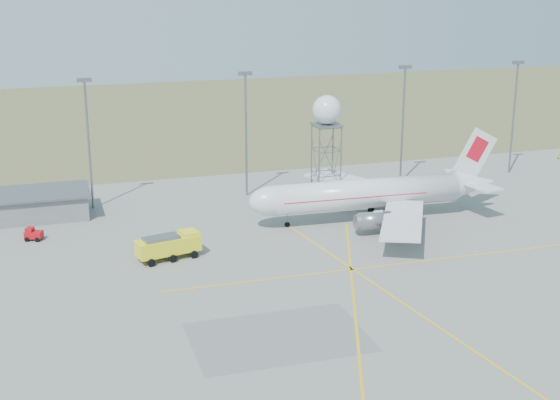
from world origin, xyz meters
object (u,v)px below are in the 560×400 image
object	(u,v)px
fire_truck	(170,247)
baggage_tug	(34,235)
radar_tower	(326,141)
airliner_main	(370,194)

from	to	relation	value
fire_truck	baggage_tug	xyz separation A→B (m)	(-17.05, 12.71, -0.92)
radar_tower	baggage_tug	size ratio (longest dim) A/B	6.24
radar_tower	fire_truck	xyz separation A→B (m)	(-29.10, -20.48, -7.88)
fire_truck	baggage_tug	world-z (taller)	fire_truck
radar_tower	baggage_tug	distance (m)	47.63
radar_tower	baggage_tug	world-z (taller)	radar_tower
fire_truck	baggage_tug	distance (m)	21.29
airliner_main	baggage_tug	world-z (taller)	airliner_main
radar_tower	fire_truck	bearing A→B (deg)	-144.87
fire_truck	airliner_main	bearing A→B (deg)	-0.15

